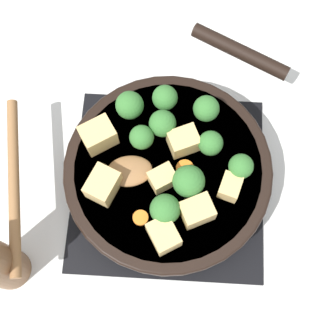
% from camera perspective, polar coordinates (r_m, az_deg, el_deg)
% --- Properties ---
extents(ground_plane, '(2.40, 2.40, 0.00)m').
position_cam_1_polar(ground_plane, '(0.77, -0.00, -1.90)').
color(ground_plane, silver).
extents(front_burner_grate, '(0.31, 0.31, 0.03)m').
position_cam_1_polar(front_burner_grate, '(0.76, -0.00, -1.64)').
color(front_burner_grate, black).
rests_on(front_burner_grate, ground_plane).
extents(skillet_pan, '(0.35, 0.42, 0.05)m').
position_cam_1_polar(skillet_pan, '(0.72, 0.10, -0.43)').
color(skillet_pan, black).
rests_on(skillet_pan, front_burner_grate).
extents(wooden_spoon, '(0.24, 0.27, 0.02)m').
position_cam_1_polar(wooden_spoon, '(0.70, -13.00, -1.33)').
color(wooden_spoon, olive).
rests_on(wooden_spoon, skillet_pan).
extents(tofu_cube_center_large, '(0.04, 0.04, 0.03)m').
position_cam_1_polar(tofu_cube_center_large, '(0.68, 7.59, -2.30)').
color(tofu_cube_center_large, '#DBB770').
rests_on(tofu_cube_center_large, skillet_pan).
extents(tofu_cube_near_handle, '(0.05, 0.06, 0.04)m').
position_cam_1_polar(tofu_cube_near_handle, '(0.65, -0.24, -8.19)').
color(tofu_cube_near_handle, '#DBB770').
rests_on(tofu_cube_near_handle, skillet_pan).
extents(tofu_cube_east_chunk, '(0.06, 0.06, 0.04)m').
position_cam_1_polar(tofu_cube_east_chunk, '(0.70, -8.50, 3.96)').
color(tofu_cube_east_chunk, '#DBB770').
rests_on(tofu_cube_east_chunk, skillet_pan).
extents(tofu_cube_west_chunk, '(0.05, 0.04, 0.03)m').
position_cam_1_polar(tofu_cube_west_chunk, '(0.67, -0.68, -1.26)').
color(tofu_cube_west_chunk, '#DBB770').
rests_on(tofu_cube_west_chunk, skillet_pan).
extents(tofu_cube_back_piece, '(0.05, 0.06, 0.04)m').
position_cam_1_polar(tofu_cube_back_piece, '(0.67, -7.93, -2.07)').
color(tofu_cube_back_piece, '#DBB770').
rests_on(tofu_cube_back_piece, skillet_pan).
extents(tofu_cube_front_piece, '(0.05, 0.05, 0.04)m').
position_cam_1_polar(tofu_cube_front_piece, '(0.66, 3.54, -5.26)').
color(tofu_cube_front_piece, '#DBB770').
rests_on(tofu_cube_front_piece, skillet_pan).
extents(tofu_cube_mid_small, '(0.05, 0.05, 0.03)m').
position_cam_1_polar(tofu_cube_mid_small, '(0.69, 1.91, 3.29)').
color(tofu_cube_mid_small, '#DBB770').
rests_on(tofu_cube_mid_small, skillet_pan).
extents(broccoli_floret_near_spoon, '(0.04, 0.04, 0.04)m').
position_cam_1_polar(broccoli_floret_near_spoon, '(0.68, 5.21, 3.01)').
color(broccoli_floret_near_spoon, '#709956').
rests_on(broccoli_floret_near_spoon, skillet_pan).
extents(broccoli_floret_center_top, '(0.04, 0.04, 0.05)m').
position_cam_1_polar(broccoli_floret_center_top, '(0.69, -0.67, 5.43)').
color(broccoli_floret_center_top, '#709956').
rests_on(broccoli_floret_center_top, skillet_pan).
extents(broccoli_floret_east_rim, '(0.04, 0.04, 0.05)m').
position_cam_1_polar(broccoli_floret_east_rim, '(0.70, -4.70, 7.62)').
color(broccoli_floret_east_rim, '#709956').
rests_on(broccoli_floret_east_rim, skillet_pan).
extents(broccoli_floret_west_rim, '(0.04, 0.04, 0.05)m').
position_cam_1_polar(broccoli_floret_west_rim, '(0.71, -0.38, 8.54)').
color(broccoli_floret_west_rim, '#709956').
rests_on(broccoli_floret_west_rim, skillet_pan).
extents(broccoli_floret_north_edge, '(0.05, 0.05, 0.05)m').
position_cam_1_polar(broccoli_floret_north_edge, '(0.66, 2.54, -1.62)').
color(broccoli_floret_north_edge, '#709956').
rests_on(broccoli_floret_north_edge, skillet_pan).
extents(broccoli_floret_south_cluster, '(0.04, 0.04, 0.04)m').
position_cam_1_polar(broccoli_floret_south_cluster, '(0.68, 8.87, 0.34)').
color(broccoli_floret_south_cluster, '#709956').
rests_on(broccoli_floret_south_cluster, skillet_pan).
extents(broccoli_floret_mid_floret, '(0.04, 0.04, 0.04)m').
position_cam_1_polar(broccoli_floret_mid_floret, '(0.68, -3.23, 3.75)').
color(broccoli_floret_mid_floret, '#709956').
rests_on(broccoli_floret_mid_floret, skillet_pan).
extents(broccoli_floret_small_inner, '(0.04, 0.04, 0.05)m').
position_cam_1_polar(broccoli_floret_small_inner, '(0.65, -0.32, -5.05)').
color(broccoli_floret_small_inner, '#709956').
rests_on(broccoli_floret_small_inner, skillet_pan).
extents(broccoli_floret_tall_stem, '(0.04, 0.04, 0.05)m').
position_cam_1_polar(broccoli_floret_tall_stem, '(0.70, 4.68, 7.21)').
color(broccoli_floret_tall_stem, '#709956').
rests_on(broccoli_floret_tall_stem, skillet_pan).
extents(carrot_slice_orange_thin, '(0.03, 0.03, 0.01)m').
position_cam_1_polar(carrot_slice_orange_thin, '(0.69, 2.08, 0.16)').
color(carrot_slice_orange_thin, orange).
rests_on(carrot_slice_orange_thin, skillet_pan).
extents(carrot_slice_near_center, '(0.02, 0.02, 0.01)m').
position_cam_1_polar(carrot_slice_near_center, '(0.67, -3.36, -6.07)').
color(carrot_slice_near_center, orange).
rests_on(carrot_slice_near_center, skillet_pan).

